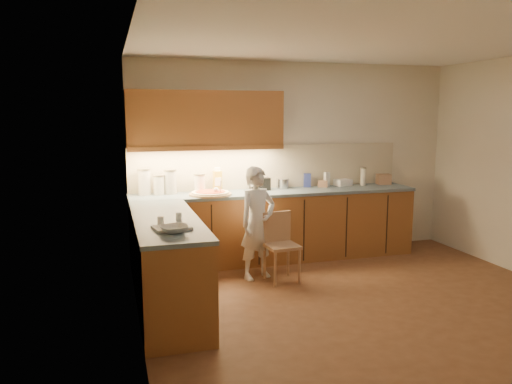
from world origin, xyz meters
TOP-DOWN VIEW (x-y plane):
  - room at (0.00, 0.00)m, footprint 4.54×4.50m
  - l_counter at (-0.92, 1.25)m, footprint 3.77×2.62m
  - backsplash at (-0.38, 1.99)m, footprint 3.75×0.02m
  - upper_cabinets at (-1.27, 1.82)m, footprint 1.95×0.36m
  - pizza_on_board at (-1.27, 1.61)m, footprint 0.53×0.53m
  - child at (-0.83, 1.04)m, footprint 0.56×0.47m
  - wooden_chair at (-0.60, 0.91)m, footprint 0.39×0.39m
  - mixing_bowl at (-1.95, -0.21)m, footprint 0.29×0.29m
  - canister_a at (-2.05, 1.86)m, footprint 0.16×0.16m
  - canister_b at (-1.87, 1.82)m, footprint 0.14×0.14m
  - canister_c at (-1.73, 1.84)m, footprint 0.17×0.17m
  - canister_d at (-1.36, 1.84)m, footprint 0.15×0.15m
  - oil_jug at (-1.12, 1.86)m, footprint 0.11×0.08m
  - toaster at (-0.56, 1.82)m, footprint 0.26×0.15m
  - steel_pot at (-0.23, 1.87)m, footprint 0.17×0.17m
  - blue_box at (0.14, 1.90)m, footprint 0.11×0.09m
  - card_box_a at (0.34, 1.84)m, footprint 0.15×0.14m
  - white_bottle at (0.41, 1.86)m, footprint 0.07×0.07m
  - flat_pack at (0.67, 1.87)m, footprint 0.25×0.20m
  - tall_jar at (0.95, 1.82)m, footprint 0.08×0.08m
  - card_box_b at (1.29, 1.84)m, footprint 0.21×0.18m
  - dough_cloth at (-1.95, -0.09)m, footprint 0.35×0.30m
  - spice_jar_a at (-2.03, 0.10)m, footprint 0.06×0.06m
  - spice_jar_b at (-1.85, 0.25)m, footprint 0.07×0.07m

SIDE VIEW (x-z plane):
  - wooden_chair at x=-0.60m, z-range 0.06..0.85m
  - l_counter at x=-0.92m, z-range 0.00..0.92m
  - child at x=-0.83m, z-range 0.00..1.32m
  - dough_cloth at x=-1.95m, z-range 0.92..0.94m
  - pizza_on_board at x=-1.27m, z-range 0.84..1.05m
  - mixing_bowl at x=-1.95m, z-range 0.92..0.98m
  - spice_jar_b at x=-1.85m, z-range 0.92..0.99m
  - spice_jar_a at x=-2.03m, z-range 0.92..1.00m
  - flat_pack at x=0.67m, z-range 0.92..1.01m
  - card_box_a at x=0.34m, z-range 0.92..1.01m
  - steel_pot at x=-0.23m, z-range 0.92..1.05m
  - card_box_b at x=1.29m, z-range 0.92..1.06m
  - toaster at x=-0.56m, z-range 0.92..1.09m
  - blue_box at x=0.14m, z-range 0.92..1.11m
  - white_bottle at x=0.41m, z-range 0.92..1.12m
  - canister_d at x=-1.36m, z-range 0.92..1.16m
  - canister_b at x=-1.87m, z-range 0.92..1.17m
  - tall_jar at x=0.95m, z-range 0.92..1.17m
  - oil_jug at x=-1.12m, z-range 0.91..1.22m
  - canister_c at x=-1.73m, z-range 0.92..1.23m
  - canister_a at x=-2.05m, z-range 0.92..1.25m
  - backsplash at x=-0.38m, z-range 0.92..1.50m
  - room at x=0.00m, z-range 0.37..2.99m
  - upper_cabinets at x=-1.27m, z-range 1.48..2.21m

